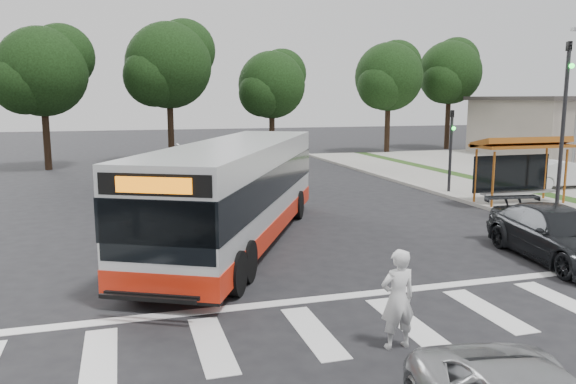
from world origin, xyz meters
name	(u,v)px	position (x,y,z in m)	size (l,w,h in m)	color
ground	(322,256)	(0.00, 0.00, 0.00)	(140.00, 140.00, 0.00)	black
sidewalk_east	(480,193)	(11.00, 8.00, 0.06)	(4.00, 40.00, 0.12)	gray
curb_east	(443,194)	(9.00, 8.00, 0.07)	(0.30, 40.00, 0.15)	#9E9991
crosswalk_ladder	(404,320)	(0.00, -5.00, 0.01)	(18.00, 2.60, 0.01)	silver
bus_shelter	(520,151)	(10.80, 5.10, 2.35)	(4.20, 1.60, 2.86)	#975119
traffic_signal_ne_tall	(564,117)	(9.60, 1.49, 3.88)	(0.18, 0.37, 6.50)	black
traffic_signal_ne_short	(451,142)	(9.60, 8.49, 2.48)	(0.18, 0.37, 4.00)	black
tree_ne_a	(389,76)	(16.08, 28.06, 6.39)	(6.16, 5.74, 9.30)	black
tree_ne_b	(450,71)	(23.08, 30.06, 6.92)	(6.16, 5.74, 10.02)	black
tree_north_a	(170,64)	(-1.92, 26.07, 6.92)	(6.60, 6.15, 10.17)	black
tree_north_b	(272,84)	(6.07, 28.06, 5.66)	(5.72, 5.33, 8.43)	black
tree_north_c	(43,70)	(-9.92, 24.06, 6.29)	(6.16, 5.74, 9.30)	black
transit_bus	(237,193)	(-2.03, 2.24, 1.60)	(2.68, 12.36, 3.19)	silver
pedestrian	(398,299)	(-0.75, -6.09, 0.94)	(0.68, 0.45, 1.87)	silver
dark_sedan	(558,235)	(6.24, -2.30, 0.75)	(2.11, 5.19, 1.51)	black
parked_car_1	(559,174)	(15.63, 8.06, 0.80)	(1.47, 4.22, 1.39)	silver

